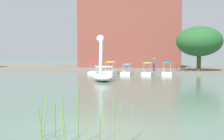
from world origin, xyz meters
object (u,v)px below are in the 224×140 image
object	(u,v)px
person_on_path	(154,64)
bicycle_parked	(183,68)
pedal_boat_cyan	(127,71)
pedal_boat_lime	(147,71)
tree_broadleaf_right	(199,41)
pedal_boat_teal	(167,71)
pedal_boat_yellow	(111,70)
pedal_boat_red	(94,71)
swan_boat	(102,71)

from	to	relation	value
person_on_path	bicycle_parked	bearing A→B (deg)	-2.51
pedal_boat_cyan	bicycle_parked	bearing A→B (deg)	22.18
pedal_boat_lime	tree_broadleaf_right	size ratio (longest dim) A/B	0.27
pedal_boat_teal	pedal_boat_yellow	distance (m)	7.00
pedal_boat_lime	pedal_boat_red	distance (m)	6.73
tree_broadleaf_right	person_on_path	distance (m)	6.50
pedal_boat_teal	person_on_path	xyz separation A→B (m)	(-1.67, 2.68, 0.77)
pedal_boat_lime	bicycle_parked	size ratio (longest dim) A/B	1.34
pedal_boat_yellow	tree_broadleaf_right	size ratio (longest dim) A/B	0.28
pedal_boat_yellow	tree_broadleaf_right	bearing A→B (deg)	16.28
pedal_boat_red	tree_broadleaf_right	distance (m)	14.06
pedal_boat_teal	pedal_boat_yellow	bearing A→B (deg)	178.47
tree_broadleaf_right	person_on_path	size ratio (longest dim) A/B	4.88
bicycle_parked	pedal_boat_red	bearing A→B (deg)	-167.66
pedal_boat_teal	tree_broadleaf_right	distance (m)	6.49
pedal_boat_yellow	pedal_boat_red	world-z (taller)	pedal_boat_yellow
tree_broadleaf_right	bicycle_parked	size ratio (longest dim) A/B	4.92
pedal_boat_lime	pedal_boat_cyan	distance (m)	2.49
pedal_boat_teal	pedal_boat_red	size ratio (longest dim) A/B	1.01
pedal_boat_lime	tree_broadleaf_right	world-z (taller)	tree_broadleaf_right
swan_boat	pedal_boat_teal	distance (m)	10.09
pedal_boat_cyan	tree_broadleaf_right	bearing A→B (deg)	22.45
swan_boat	pedal_boat_yellow	size ratio (longest dim) A/B	1.88
swan_boat	person_on_path	distance (m)	11.59
pedal_boat_cyan	bicycle_parked	size ratio (longest dim) A/B	1.38
swan_boat	pedal_boat_red	size ratio (longest dim) A/B	2.20
pedal_boat_lime	person_on_path	size ratio (longest dim) A/B	1.33
pedal_boat_teal	pedal_boat_cyan	size ratio (longest dim) A/B	0.87
pedal_boat_yellow	pedal_boat_red	xyz separation A→B (m)	(-2.08, -0.09, -0.05)
swan_boat	person_on_path	size ratio (longest dim) A/B	2.59
swan_boat	person_on_path	xyz separation A→B (m)	(4.42, 10.71, 0.34)
pedal_boat_lime	pedal_boat_cyan	bearing A→B (deg)	-179.58
pedal_boat_lime	pedal_boat_yellow	distance (m)	4.66
pedal_boat_teal	bicycle_parked	distance (m)	3.22
tree_broadleaf_right	pedal_boat_lime	bearing A→B (deg)	-150.29
swan_boat	pedal_boat_lime	world-z (taller)	swan_boat
pedal_boat_teal	tree_broadleaf_right	size ratio (longest dim) A/B	0.24
pedal_boat_teal	pedal_boat_lime	distance (m)	2.37
pedal_boat_cyan	bicycle_parked	distance (m)	7.39
pedal_boat_cyan	person_on_path	distance (m)	4.41
pedal_boat_lime	pedal_boat_teal	bearing A→B (deg)	6.00
person_on_path	swan_boat	bearing A→B (deg)	-112.42
bicycle_parked	pedal_boat_cyan	bearing A→B (deg)	-157.82
swan_boat	pedal_boat_cyan	world-z (taller)	swan_boat
swan_boat	person_on_path	world-z (taller)	swan_boat
swan_boat	pedal_boat_cyan	distance (m)	7.87
pedal_boat_red	tree_broadleaf_right	bearing A→B (deg)	14.16
pedal_boat_lime	pedal_boat_red	xyz separation A→B (m)	(-6.72, 0.35, -0.06)
pedal_boat_cyan	person_on_path	xyz separation A→B (m)	(3.18, 2.95, 0.81)
person_on_path	pedal_boat_yellow	bearing A→B (deg)	-154.88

